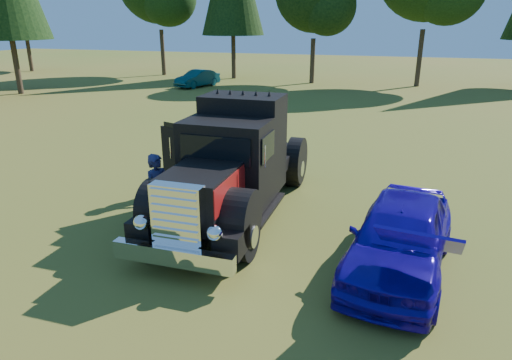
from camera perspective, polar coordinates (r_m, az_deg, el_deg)
The scene contains 6 objects.
ground at distance 9.15m, azimuth -3.44°, elevation -12.47°, with size 120.00×120.00×0.00m, color #45601C.
diamond_t_truck at distance 11.50m, azimuth -2.99°, elevation 1.42°, with size 3.32×7.16×3.00m.
hotrod_coupe at distance 9.53m, azimuth 17.60°, elevation -6.79°, with size 2.39×4.70×1.89m.
spectator_near at distance 11.07m, azimuth -12.07°, elevation -1.55°, with size 0.69×0.45×1.90m, color #1B203F.
spectator_far at distance 13.24m, azimuth -9.67°, elevation 2.37°, with size 0.98×0.76×2.02m, color #1D2545.
distant_teal_car at distance 35.41m, azimuth -7.33°, elevation 12.48°, with size 1.31×3.76×1.24m, color #0B3F44.
Camera 1 is at (2.83, -7.24, 4.84)m, focal length 32.00 mm.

